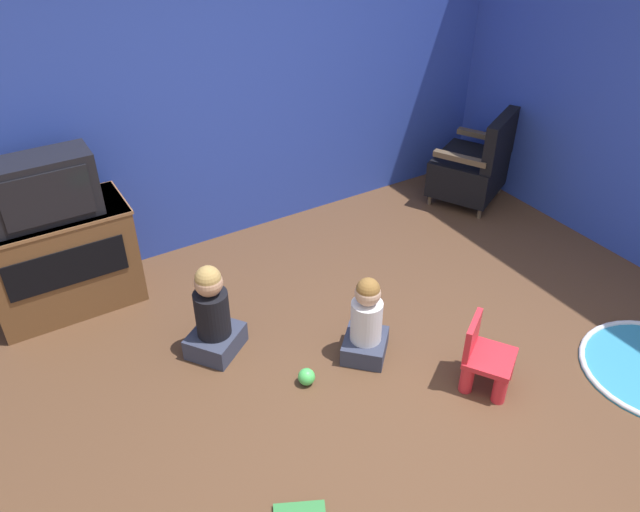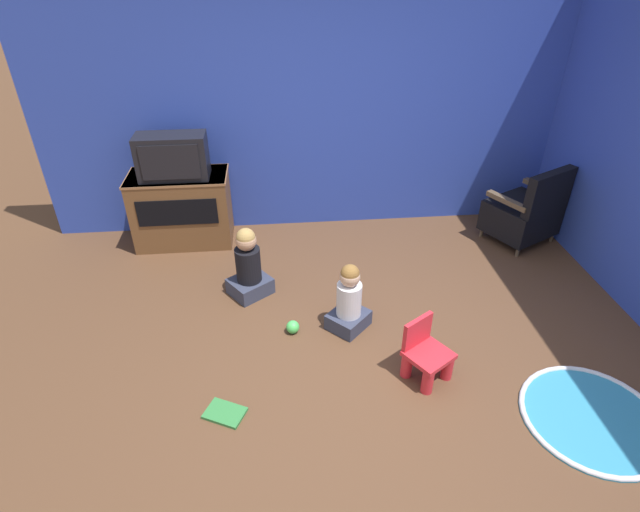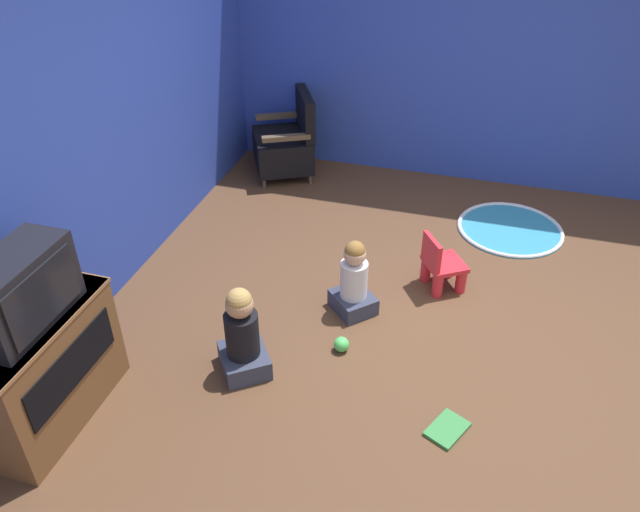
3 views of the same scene
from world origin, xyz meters
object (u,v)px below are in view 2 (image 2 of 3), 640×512
object	(u,v)px
yellow_kid_chair	(426,356)
black_armchair	(525,213)
television	(172,157)
book	(225,413)
child_watching_left	(248,266)
tv_cabinet	(182,208)
child_watching_center	(349,301)
toy_ball	(293,327)

from	to	relation	value
yellow_kid_chair	black_armchair	bearing A→B (deg)	16.33
television	book	bearing A→B (deg)	-76.70
television	child_watching_left	distance (m)	1.38
black_armchair	child_watching_left	size ratio (longest dim) A/B	1.28
tv_cabinet	child_watching_center	distance (m)	2.20
black_armchair	yellow_kid_chair	bearing A→B (deg)	22.16
television	yellow_kid_chair	size ratio (longest dim) A/B	1.43
tv_cabinet	yellow_kid_chair	xyz separation A→B (m)	(2.02, -2.17, -0.21)
child_watching_center	toy_ball	world-z (taller)	child_watching_center
black_armchair	book	distance (m)	3.68
child_watching_left	child_watching_center	xyz separation A→B (m)	(0.83, -0.55, -0.03)
child_watching_center	toy_ball	size ratio (longest dim) A/B	5.61
toy_ball	child_watching_center	bearing A→B (deg)	3.87
television	tv_cabinet	bearing A→B (deg)	90.00
tv_cabinet	child_watching_center	world-z (taller)	tv_cabinet
tv_cabinet	television	xyz separation A→B (m)	(0.00, -0.06, 0.59)
yellow_kid_chair	toy_ball	world-z (taller)	yellow_kid_chair
child_watching_left	toy_ball	bearing A→B (deg)	-94.44
television	child_watching_left	world-z (taller)	television
black_armchair	child_watching_center	size ratio (longest dim) A/B	1.41
yellow_kid_chair	child_watching_center	xyz separation A→B (m)	(-0.48, 0.60, 0.08)
yellow_kid_chair	book	bearing A→B (deg)	156.13
toy_ball	book	xyz separation A→B (m)	(-0.51, -0.81, -0.04)
tv_cabinet	television	size ratio (longest dim) A/B	1.49
tv_cabinet	television	bearing A→B (deg)	-90.00
yellow_kid_chair	child_watching_center	bearing A→B (deg)	95.82
child_watching_left	child_watching_center	world-z (taller)	child_watching_left
toy_ball	book	distance (m)	0.95
black_armchair	toy_ball	size ratio (longest dim) A/B	7.91
child_watching_center	television	bearing A→B (deg)	90.10
television	yellow_kid_chair	xyz separation A→B (m)	(2.02, -2.12, -0.79)
television	book	xyz separation A→B (m)	(0.56, -2.35, -0.97)
television	yellow_kid_chair	distance (m)	3.03
child_watching_center	toy_ball	distance (m)	0.51
toy_ball	book	world-z (taller)	toy_ball
tv_cabinet	toy_ball	size ratio (longest dim) A/B	9.15
yellow_kid_chair	toy_ball	bearing A→B (deg)	116.08
tv_cabinet	black_armchair	size ratio (longest dim) A/B	1.16
tv_cabinet	book	distance (m)	2.50
child_watching_left	child_watching_center	size ratio (longest dim) A/B	1.10
tv_cabinet	black_armchair	xyz separation A→B (m)	(3.58, -0.35, -0.05)
black_armchair	child_watching_center	world-z (taller)	black_armchair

